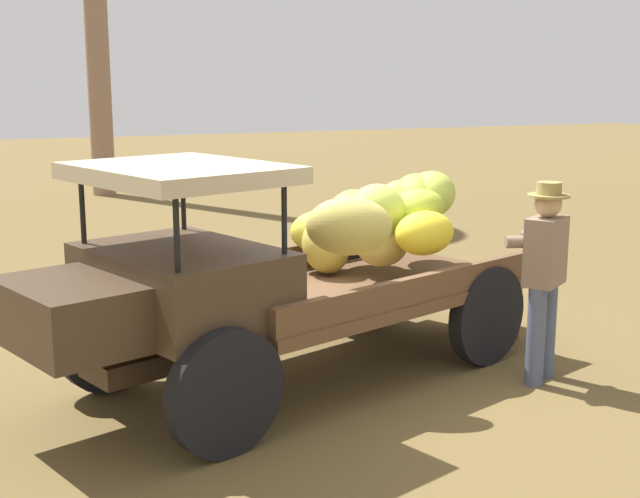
{
  "coord_description": "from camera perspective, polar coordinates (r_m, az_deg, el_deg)",
  "views": [
    {
      "loc": [
        2.82,
        6.34,
        2.5
      ],
      "look_at": [
        0.08,
        -0.07,
        1.08
      ],
      "focal_mm": 47.95,
      "sensor_mm": 36.0,
      "label": 1
    }
  ],
  "objects": [
    {
      "name": "ground_plane",
      "position": [
        7.38,
        0.84,
        -8.32
      ],
      "size": [
        60.0,
        60.0,
        0.0
      ],
      "primitive_type": "plane",
      "color": "brown"
    },
    {
      "name": "farmer",
      "position": [
        7.2,
        14.72,
        -1.33
      ],
      "size": [
        0.58,
        0.55,
        1.67
      ],
      "rotation": [
        0.0,
        0.0,
        -1.0
      ],
      "color": "#4C5772",
      "rests_on": "ground"
    },
    {
      "name": "truck",
      "position": [
        6.98,
        -1.92,
        -1.15
      ],
      "size": [
        4.66,
        2.87,
        1.88
      ],
      "rotation": [
        0.0,
        0.0,
        0.32
      ],
      "color": "#402F20",
      "rests_on": "ground"
    },
    {
      "name": "wooden_crate",
      "position": [
        8.64,
        11.19,
        -3.86
      ],
      "size": [
        0.68,
        0.71,
        0.49
      ],
      "primitive_type": "cube",
      "rotation": [
        0.0,
        0.0,
        1.16
      ],
      "color": "#856042",
      "rests_on": "ground"
    }
  ]
}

